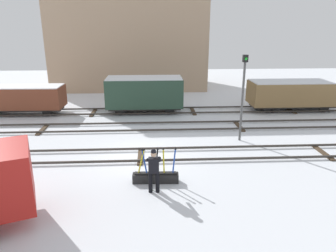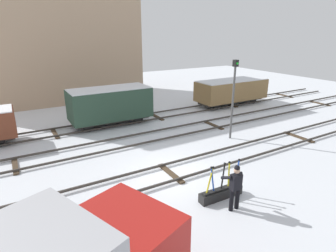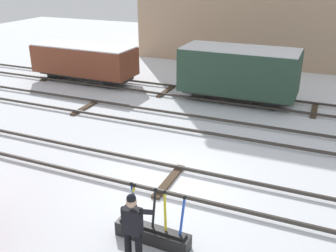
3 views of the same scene
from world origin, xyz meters
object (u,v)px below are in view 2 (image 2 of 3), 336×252
Objects in this scene: freight_car_far_end at (232,90)px; switch_lever_frame at (221,192)px; rail_worker at (235,185)px; signal_post at (233,93)px; freight_car_near_switch at (110,104)px.

switch_lever_frame is at bearing -133.63° from freight_car_far_end.
rail_worker is at bearing -93.31° from switch_lever_frame.
signal_post reaches higher than rail_worker.
freight_car_far_end is (10.03, 10.45, 0.99)m from switch_lever_frame.
freight_car_near_switch is 0.84× the size of freight_car_far_end.
freight_car_far_end is (10.61, -0.00, -0.17)m from freight_car_near_switch.
rail_worker is 7.25m from signal_post.
switch_lever_frame is at bearing -135.40° from signal_post.
switch_lever_frame is 0.29× the size of freight_car_far_end.
signal_post is at bearing 46.73° from switch_lever_frame.
freight_car_near_switch reaches higher than freight_car_far_end.
rail_worker is 11.22m from freight_car_near_switch.
rail_worker is at bearing -131.84° from freight_car_far_end.
freight_car_far_end is at bearing 0.22° from freight_car_near_switch.
freight_car_far_end is (5.45, 5.93, -1.46)m from signal_post.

